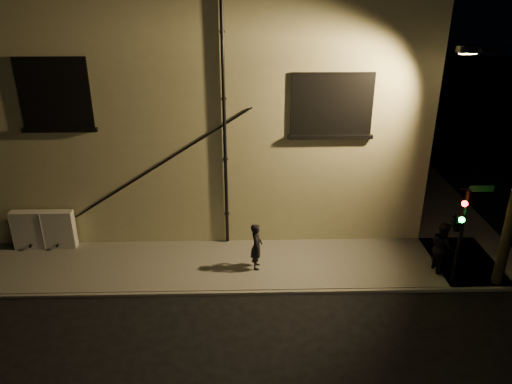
{
  "coord_description": "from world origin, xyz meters",
  "views": [
    {
      "loc": [
        -1.2,
        -12.43,
        8.84
      ],
      "look_at": [
        -0.83,
        1.8,
        2.52
      ],
      "focal_mm": 35.0,
      "sensor_mm": 36.0,
      "label": 1
    }
  ],
  "objects_px": {
    "pedestrian_b": "(442,246)",
    "traffic_signal": "(458,221)",
    "utility_cabinet": "(44,230)",
    "pedestrian_a": "(256,246)"
  },
  "relations": [
    {
      "from": "pedestrian_b",
      "to": "traffic_signal",
      "type": "relative_size",
      "value": 0.52
    },
    {
      "from": "traffic_signal",
      "to": "utility_cabinet",
      "type": "bearing_deg",
      "value": 169.14
    },
    {
      "from": "pedestrian_a",
      "to": "traffic_signal",
      "type": "distance_m",
      "value": 6.04
    },
    {
      "from": "utility_cabinet",
      "to": "pedestrian_b",
      "type": "distance_m",
      "value": 13.1
    },
    {
      "from": "utility_cabinet",
      "to": "pedestrian_b",
      "type": "bearing_deg",
      "value": -7.52
    },
    {
      "from": "pedestrian_a",
      "to": "traffic_signal",
      "type": "bearing_deg",
      "value": -97.79
    },
    {
      "from": "utility_cabinet",
      "to": "traffic_signal",
      "type": "distance_m",
      "value": 13.31
    },
    {
      "from": "pedestrian_b",
      "to": "traffic_signal",
      "type": "bearing_deg",
      "value": 173.5
    },
    {
      "from": "pedestrian_a",
      "to": "pedestrian_b",
      "type": "xyz_separation_m",
      "value": [
        5.8,
        -0.25,
        0.05
      ]
    },
    {
      "from": "pedestrian_b",
      "to": "utility_cabinet",
      "type": "bearing_deg",
      "value": 75.97
    }
  ]
}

